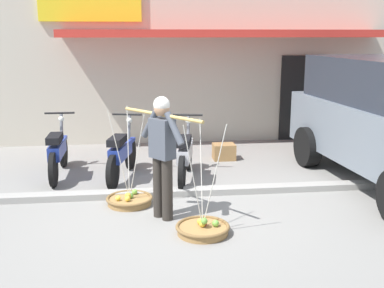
{
  "coord_description": "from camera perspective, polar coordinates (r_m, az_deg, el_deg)",
  "views": [
    {
      "loc": [
        -0.53,
        -6.35,
        2.5
      ],
      "look_at": [
        0.3,
        0.6,
        0.85
      ],
      "focal_mm": 44.03,
      "sensor_mm": 36.0,
      "label": 1
    }
  ],
  "objects": [
    {
      "name": "motorcycle_third_in_row",
      "position": [
        8.14,
        -0.82,
        -1.3
      ],
      "size": [
        0.57,
        1.8,
        1.09
      ],
      "color": "black",
      "rests_on": "ground"
    },
    {
      "name": "wooden_crate",
      "position": [
        9.57,
        3.89,
        -0.94
      ],
      "size": [
        0.44,
        0.36,
        0.32
      ],
      "primitive_type": "cube",
      "color": "olive",
      "rests_on": "ground"
    },
    {
      "name": "ground_plane",
      "position": [
        6.85,
        -1.91,
        -8.16
      ],
      "size": [
        90.0,
        90.0,
        0.0
      ],
      "primitive_type": "plane",
      "color": "gray"
    },
    {
      "name": "fruit_basket_left_side",
      "position": [
        6.11,
        1.32,
        -10.15
      ],
      "size": [
        0.7,
        0.7,
        1.45
      ],
      "color": "#9E7542",
      "rests_on": "ground"
    },
    {
      "name": "storefront_building",
      "position": [
        13.42,
        1.76,
        11.54
      ],
      "size": [
        13.0,
        6.0,
        4.2
      ],
      "color": "beige",
      "rests_on": "ground"
    },
    {
      "name": "motorcycle_nearest_shop",
      "position": [
        8.68,
        -15.94,
        -0.91
      ],
      "size": [
        0.54,
        1.82,
        1.09
      ],
      "color": "black",
      "rests_on": "ground"
    },
    {
      "name": "motorcycle_second_in_row",
      "position": [
        8.29,
        -8.54,
        -1.19
      ],
      "size": [
        0.61,
        1.79,
        1.09
      ],
      "color": "black",
      "rests_on": "ground"
    },
    {
      "name": "fruit_vendor",
      "position": [
        6.33,
        -3.62,
        -0.69
      ],
      "size": [
        0.97,
        1.21,
        1.7
      ],
      "color": "#2D2823",
      "rests_on": "ground"
    },
    {
      "name": "sidewalk_curb",
      "position": [
        7.49,
        -2.38,
        -5.86
      ],
      "size": [
        20.0,
        0.24,
        0.1
      ],
      "primitive_type": "cube",
      "color": "gray",
      "rests_on": "ground"
    },
    {
      "name": "fruit_basket_right_side",
      "position": [
        7.16,
        -7.58,
        -6.69
      ],
      "size": [
        0.7,
        0.7,
        1.45
      ],
      "color": "#9E7542",
      "rests_on": "ground"
    }
  ]
}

